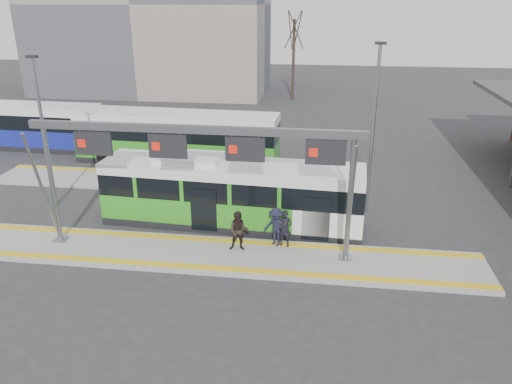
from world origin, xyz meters
TOP-DOWN VIEW (x-y plane):
  - ground at (0.00, 0.00)m, footprint 120.00×120.00m
  - platform_main at (0.00, 0.00)m, footprint 22.00×3.00m
  - platform_second at (-4.00, 8.00)m, footprint 20.00×3.00m
  - tactile_main at (0.00, 0.00)m, footprint 22.00×2.65m
  - tactile_second at (-4.00, 9.15)m, footprint 20.00×0.35m
  - gantry at (-0.35, 0.25)m, footprint 13.00×1.68m
  - apartment_block at (-14.00, 36.00)m, footprint 24.50×12.50m
  - hero_bus at (0.39, 3.19)m, footprint 11.86×3.19m
  - bg_bus_green at (-4.60, 11.80)m, footprint 12.71×3.27m
  - bg_bus_blue at (-16.40, 13.63)m, footprint 11.54×2.98m
  - passenger_a at (3.02, 1.05)m, footprint 0.60×0.42m
  - passenger_b at (1.19, 0.45)m, footprint 0.87×0.70m
  - passenger_c at (2.64, 1.07)m, footprint 1.23×0.95m
  - tree_left at (-7.52, 31.54)m, footprint 1.40×1.40m
  - tree_mid at (1.23, 33.05)m, footprint 1.40×1.40m
  - tree_far at (-22.08, 32.24)m, footprint 1.40×1.40m
  - lamp_west at (-8.78, 4.06)m, footprint 0.50×0.25m
  - lamp_east at (6.67, 5.52)m, footprint 0.50×0.25m

SIDE VIEW (x-z plane):
  - ground at x=0.00m, z-range 0.00..0.00m
  - platform_main at x=0.00m, z-range 0.00..0.15m
  - platform_second at x=-4.00m, z-range 0.00..0.15m
  - tactile_main at x=0.00m, z-range 0.15..0.17m
  - tactile_second at x=-4.00m, z-range 0.15..0.17m
  - passenger_a at x=3.02m, z-range 0.15..1.73m
  - passenger_c at x=2.64m, z-range 0.15..1.82m
  - passenger_b at x=1.19m, z-range 0.15..1.84m
  - bg_bus_blue at x=-16.40m, z-range -0.02..2.97m
  - hero_bus at x=0.39m, z-range -0.14..3.09m
  - bg_bus_green at x=-4.60m, z-range -0.02..3.13m
  - lamp_west at x=-8.78m, z-range 0.24..7.61m
  - lamp_east at x=6.67m, z-range 0.24..8.24m
  - gantry at x=-0.35m, z-range 1.70..6.90m
  - tree_far at x=-22.08m, z-range 2.26..11.01m
  - tree_mid at x=1.23m, z-range 2.26..11.03m
  - tree_left at x=-7.52m, z-range 2.28..11.10m
  - apartment_block at x=-14.00m, z-range 0.01..18.41m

